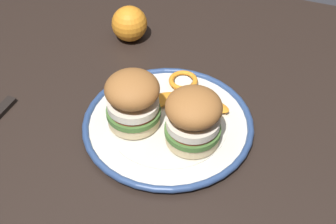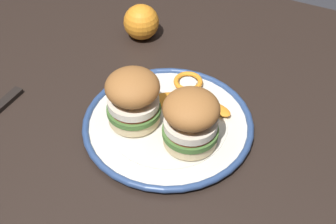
# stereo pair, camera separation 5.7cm
# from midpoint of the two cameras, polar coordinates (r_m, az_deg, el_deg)

# --- Properties ---
(dining_table) EXTENTS (1.16, 1.04, 0.77)m
(dining_table) POSITION_cam_midpoint_polar(r_m,az_deg,el_deg) (0.95, -5.16, -8.77)
(dining_table) COLOR black
(dining_table) RESTS_ON ground
(dinner_plate) EXTENTS (0.30, 0.30, 0.02)m
(dinner_plate) POSITION_cam_midpoint_polar(r_m,az_deg,el_deg) (0.90, -1.81, -1.46)
(dinner_plate) COLOR silver
(dinner_plate) RESTS_ON dining_table
(sandwich_half_left) EXTENTS (0.10, 0.10, 0.10)m
(sandwich_half_left) POSITION_cam_midpoint_polar(r_m,az_deg,el_deg) (0.83, 0.86, -0.70)
(sandwich_half_left) COLOR beige
(sandwich_half_left) RESTS_ON dinner_plate
(sandwich_half_right) EXTENTS (0.12, 0.12, 0.10)m
(sandwich_half_right) POSITION_cam_midpoint_polar(r_m,az_deg,el_deg) (0.86, -5.83, 1.32)
(sandwich_half_right) COLOR beige
(sandwich_half_right) RESTS_ON dinner_plate
(orange_peel_curled) EXTENTS (0.08, 0.08, 0.01)m
(orange_peel_curled) POSITION_cam_midpoint_polar(r_m,az_deg,el_deg) (0.96, 0.02, 3.46)
(orange_peel_curled) COLOR orange
(orange_peel_curled) RESTS_ON dinner_plate
(orange_peel_strip_long) EXTENTS (0.07, 0.08, 0.01)m
(orange_peel_strip_long) POSITION_cam_midpoint_polar(r_m,az_deg,el_deg) (0.93, -2.39, 1.36)
(orange_peel_strip_long) COLOR orange
(orange_peel_strip_long) RESTS_ON dinner_plate
(orange_peel_strip_short) EXTENTS (0.04, 0.06, 0.01)m
(orange_peel_strip_short) POSITION_cam_midpoint_polar(r_m,az_deg,el_deg) (0.91, 3.44, 0.66)
(orange_peel_strip_short) COLOR orange
(orange_peel_strip_short) RESTS_ON dinner_plate
(whole_orange) EXTENTS (0.07, 0.07, 0.07)m
(whole_orange) POSITION_cam_midpoint_polar(r_m,az_deg,el_deg) (1.09, -5.82, 9.70)
(whole_orange) COLOR orange
(whole_orange) RESTS_ON dining_table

